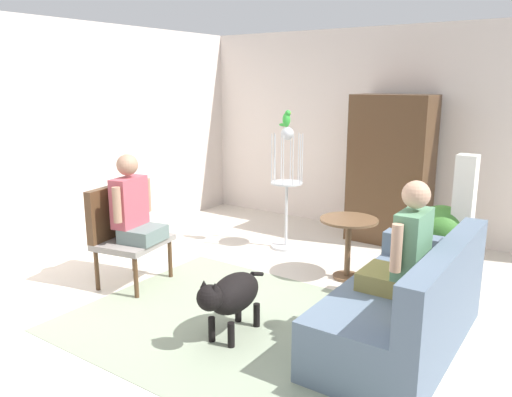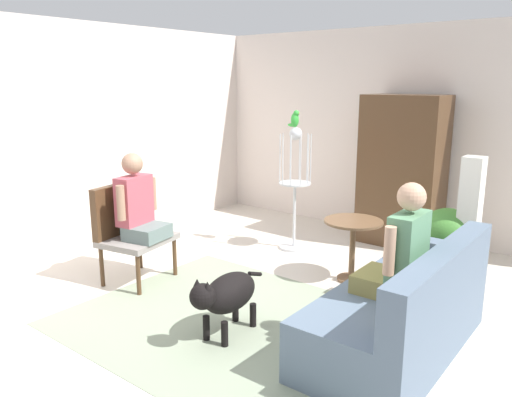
# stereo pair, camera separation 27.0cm
# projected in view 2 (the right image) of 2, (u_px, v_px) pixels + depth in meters

# --- Properties ---
(ground_plane) EXTENTS (7.54, 7.54, 0.00)m
(ground_plane) POSITION_uv_depth(u_px,v_px,m) (244.00, 315.00, 4.46)
(ground_plane) COLOR beige
(back_wall) EXTENTS (6.11, 0.12, 2.70)m
(back_wall) POSITION_uv_depth(u_px,v_px,m) (401.00, 133.00, 6.60)
(back_wall) COLOR silver
(back_wall) RESTS_ON ground
(left_wall) EXTENTS (0.12, 6.89, 2.70)m
(left_wall) POSITION_uv_depth(u_px,v_px,m) (79.00, 137.00, 6.09)
(left_wall) COLOR silver
(left_wall) RESTS_ON ground
(area_rug) EXTENTS (2.99, 2.21, 0.01)m
(area_rug) POSITION_uv_depth(u_px,v_px,m) (245.00, 327.00, 4.24)
(area_rug) COLOR gray
(area_rug) RESTS_ON ground
(couch) EXTENTS (0.86, 1.82, 0.87)m
(couch) POSITION_uv_depth(u_px,v_px,m) (403.00, 312.00, 3.82)
(couch) COLOR slate
(couch) RESTS_ON ground
(armchair) EXTENTS (0.68, 0.77, 0.99)m
(armchair) POSITION_uv_depth(u_px,v_px,m) (128.00, 225.00, 5.17)
(armchair) COLOR #4C331E
(armchair) RESTS_ON ground
(person_on_couch) EXTENTS (0.47, 0.56, 0.86)m
(person_on_couch) POSITION_uv_depth(u_px,v_px,m) (400.00, 252.00, 3.71)
(person_on_couch) COLOR olive
(person_on_armchair) EXTENTS (0.48, 0.54, 0.85)m
(person_on_armchair) POSITION_uv_depth(u_px,v_px,m) (138.00, 204.00, 5.05)
(person_on_armchair) COLOR slate
(round_end_table) EXTENTS (0.59, 0.59, 0.64)m
(round_end_table) POSITION_uv_depth(u_px,v_px,m) (353.00, 237.00, 5.15)
(round_end_table) COLOR brown
(round_end_table) RESTS_ON ground
(dog) EXTENTS (0.35, 0.89, 0.58)m
(dog) POSITION_uv_depth(u_px,v_px,m) (227.00, 294.00, 4.03)
(dog) COLOR black
(dog) RESTS_ON ground
(bird_cage_stand) EXTENTS (0.38, 0.38, 1.48)m
(bird_cage_stand) POSITION_uv_depth(u_px,v_px,m) (295.00, 191.00, 6.09)
(bird_cage_stand) COLOR silver
(bird_cage_stand) RESTS_ON ground
(parrot) EXTENTS (0.17, 0.10, 0.20)m
(parrot) POSITION_uv_depth(u_px,v_px,m) (295.00, 119.00, 5.91)
(parrot) COLOR green
(parrot) RESTS_ON bird_cage_stand
(potted_plant) EXTENTS (0.51, 0.51, 0.84)m
(potted_plant) POSITION_uv_depth(u_px,v_px,m) (447.00, 239.00, 4.83)
(potted_plant) COLOR beige
(potted_plant) RESTS_ON ground
(column_lamp) EXTENTS (0.20, 0.20, 1.35)m
(column_lamp) POSITION_uv_depth(u_px,v_px,m) (468.00, 230.00, 4.67)
(column_lamp) COLOR #4C4742
(column_lamp) RESTS_ON ground
(armoire_cabinet) EXTENTS (0.96, 0.56, 1.85)m
(armoire_cabinet) POSITION_uv_depth(u_px,v_px,m) (402.00, 171.00, 6.25)
(armoire_cabinet) COLOR #4C331E
(armoire_cabinet) RESTS_ON ground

